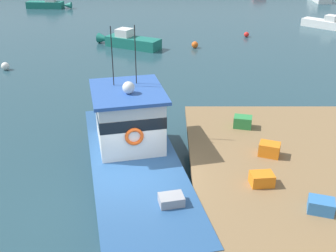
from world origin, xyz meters
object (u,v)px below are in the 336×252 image
crate_stack_mid_dock (319,205)px  crate_single_by_cleat (268,149)px  crate_single_far (241,122)px  mooring_buoy_inshore (193,45)px  crate_stack_near_edge (260,179)px  main_fishing_boat (131,158)px  moored_boat_far_left (46,4)px  mooring_buoy_channel_marker (245,34)px  mooring_buoy_outer (3,66)px  moored_boat_far_right (325,23)px  moored_boat_near_channel (127,41)px

crate_stack_mid_dock → crate_single_by_cleat: (-0.63, 2.70, 0.03)m
crate_single_far → mooring_buoy_inshore: (-0.71, 14.83, -1.17)m
crate_stack_near_edge → crate_stack_mid_dock: bearing=-44.4°
main_fishing_boat → crate_stack_near_edge: 3.95m
moored_boat_far_left → mooring_buoy_channel_marker: (18.22, -12.44, -0.21)m
crate_stack_near_edge → moored_boat_far_left: size_ratio=0.13×
crate_single_far → mooring_buoy_outer: 15.60m
crate_stack_mid_dock → mooring_buoy_inshore: crate_stack_mid_dock is taller
moored_boat_far_right → mooring_buoy_outer: bearing=-153.8°
moored_boat_far_left → moored_boat_near_channel: 18.11m
crate_single_by_cleat → mooring_buoy_channel_marker: size_ratio=1.57×
crate_stack_mid_dock → moored_boat_far_right: (9.36, 25.66, -1.00)m
main_fishing_boat → moored_boat_far_right: main_fishing_boat is taller
crate_stack_near_edge → moored_boat_far_right: (10.54, 24.51, -1.00)m
crate_single_far → mooring_buoy_inshore: size_ratio=1.33×
crate_single_by_cleat → moored_boat_far_right: 25.06m
crate_stack_mid_dock → mooring_buoy_channel_marker: (2.26, 22.62, -1.18)m
moored_boat_near_channel → mooring_buoy_channel_marker: 9.08m
mooring_buoy_outer → mooring_buoy_channel_marker: (15.28, 7.98, -0.03)m
crate_single_by_cleat → crate_single_far: size_ratio=1.00×
moored_boat_far_left → mooring_buoy_inshore: moored_boat_far_left is taller
main_fishing_boat → mooring_buoy_inshore: main_fishing_boat is taller
crate_stack_near_edge → mooring_buoy_inshore: crate_stack_near_edge is taller
main_fishing_boat → crate_stack_mid_dock: size_ratio=16.60×
mooring_buoy_inshore → mooring_buoy_outer: bearing=-156.7°
main_fishing_boat → crate_stack_mid_dock: bearing=-31.1°
crate_stack_near_edge → crate_single_far: 3.48m
mooring_buoy_inshore → mooring_buoy_outer: same height
moored_boat_far_left → mooring_buoy_outer: size_ratio=10.30×
crate_stack_mid_dock → crate_stack_near_edge: 1.64m
crate_single_by_cleat → moored_boat_near_channel: crate_single_by_cleat is taller
mooring_buoy_inshore → crate_stack_mid_dock: bearing=-84.7°
mooring_buoy_inshore → mooring_buoy_channel_marker: size_ratio=1.18×
mooring_buoy_channel_marker → mooring_buoy_outer: bearing=-152.4°
crate_stack_mid_dock → mooring_buoy_inshore: bearing=95.3°
main_fishing_boat → mooring_buoy_inshore: (2.90, 16.61, -0.78)m
moored_boat_near_channel → mooring_buoy_outer: moored_boat_near_channel is taller
crate_stack_mid_dock → mooring_buoy_channel_marker: bearing=84.3°
crate_single_by_cleat → moored_boat_far_right: crate_single_by_cleat is taller
crate_stack_mid_dock → mooring_buoy_outer: bearing=131.7°
main_fishing_boat → mooring_buoy_outer: main_fishing_boat is taller
moored_boat_near_channel → mooring_buoy_inshore: (4.52, -0.25, -0.19)m
moored_boat_far_left → mooring_buoy_outer: 20.63m
crate_stack_near_edge → moored_boat_far_left: bearing=113.6°
crate_single_by_cleat → moored_boat_far_left: 35.81m
crate_single_by_cleat → mooring_buoy_inshore: (-1.19, 16.76, -1.18)m
main_fishing_boat → mooring_buoy_inshore: 16.88m
moored_boat_far_right → mooring_buoy_outer: moored_boat_far_right is taller
crate_stack_mid_dock → moored_boat_far_left: crate_stack_mid_dock is taller
crate_stack_mid_dock → mooring_buoy_inshore: (-1.82, 19.46, -1.14)m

